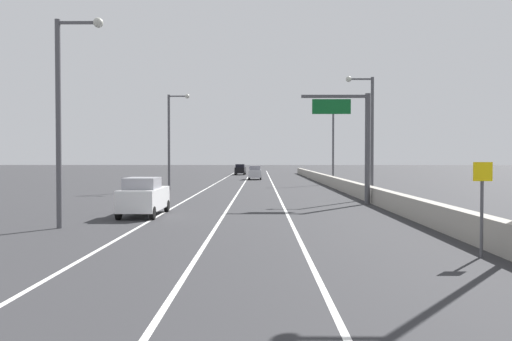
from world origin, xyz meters
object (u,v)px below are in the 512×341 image
object	(u,v)px
car_white_0	(144,197)
car_silver_1	(255,173)
speed_advisory_sign	(482,201)
lamp_post_right_third	(331,139)
lamp_post_right_second	(369,128)
car_black_2	(240,169)
lamp_post_left_near	(65,107)
lamp_post_right_near	(511,87)
overhead_sign_gantry	(357,134)
lamp_post_left_mid	(172,135)

from	to	relation	value
car_white_0	car_silver_1	bearing A→B (deg)	83.14
speed_advisory_sign	lamp_post_right_third	world-z (taller)	lamp_post_right_third
lamp_post_right_third	lamp_post_right_second	bearing A→B (deg)	-90.60
lamp_post_right_second	car_black_2	distance (m)	57.07
car_white_0	lamp_post_left_near	bearing A→B (deg)	-115.63
lamp_post_right_near	car_white_0	world-z (taller)	lamp_post_right_near
lamp_post_right_second	lamp_post_right_third	size ratio (longest dim) A/B	1.00
car_white_0	car_black_2	bearing A→B (deg)	87.78
lamp_post_right_second	car_white_0	world-z (taller)	lamp_post_right_second
overhead_sign_gantry	car_silver_1	xyz separation A→B (m)	(-7.32, 38.95, -3.73)
lamp_post_right_near	lamp_post_right_third	xyz separation A→B (m)	(0.41, 43.93, 0.00)
speed_advisory_sign	car_white_0	xyz separation A→B (m)	(-13.29, 11.33, -0.73)
car_silver_1	lamp_post_right_second	bearing A→B (deg)	-75.56
lamp_post_left_near	lamp_post_left_mid	distance (m)	26.36
lamp_post_left_mid	car_black_2	distance (m)	45.71
overhead_sign_gantry	car_silver_1	world-z (taller)	overhead_sign_gantry
lamp_post_right_second	lamp_post_left_near	world-z (taller)	same
speed_advisory_sign	lamp_post_left_near	distance (m)	17.30
lamp_post_right_near	car_silver_1	world-z (taller)	lamp_post_right_near
lamp_post_right_near	speed_advisory_sign	bearing A→B (deg)	-158.86
lamp_post_left_mid	lamp_post_right_third	bearing A→B (deg)	34.26
speed_advisory_sign	lamp_post_right_near	distance (m)	3.80
lamp_post_left_mid	car_white_0	size ratio (longest dim) A/B	1.95
lamp_post_right_near	car_silver_1	xyz separation A→B (m)	(-8.81, 56.87, -4.39)
lamp_post_right_near	car_silver_1	bearing A→B (deg)	98.80
lamp_post_right_third	lamp_post_left_mid	distance (m)	20.56
lamp_post_right_near	lamp_post_right_third	bearing A→B (deg)	89.47
lamp_post_right_second	lamp_post_right_third	xyz separation A→B (m)	(0.23, 21.97, 0.00)
overhead_sign_gantry	lamp_post_right_near	bearing A→B (deg)	-85.25
car_white_0	car_black_2	world-z (taller)	car_white_0
speed_advisory_sign	car_black_2	size ratio (longest dim) A/B	0.66
lamp_post_left_mid	lamp_post_right_second	bearing A→B (deg)	-31.79
lamp_post_right_second	lamp_post_left_mid	bearing A→B (deg)	148.21
lamp_post_right_third	car_white_0	bearing A→B (deg)	-114.07
overhead_sign_gantry	lamp_post_right_third	world-z (taller)	lamp_post_right_third
overhead_sign_gantry	speed_advisory_sign	distance (m)	18.56
lamp_post_left_mid	car_silver_1	bearing A→B (deg)	72.39
lamp_post_right_third	lamp_post_left_near	world-z (taller)	same
lamp_post_right_second	car_silver_1	xyz separation A→B (m)	(-8.99, 34.90, -4.39)
car_white_0	car_silver_1	xyz separation A→B (m)	(5.53, 45.94, -0.04)
lamp_post_left_near	car_white_0	bearing A→B (deg)	64.37
speed_advisory_sign	lamp_post_right_second	bearing A→B (deg)	86.86
overhead_sign_gantry	speed_advisory_sign	bearing A→B (deg)	-88.62
lamp_post_right_second	lamp_post_left_mid	xyz separation A→B (m)	(-16.77, 10.39, 0.00)
lamp_post_right_near	car_black_2	size ratio (longest dim) A/B	2.03
speed_advisory_sign	car_black_2	xyz separation A→B (m)	(-10.71, 78.00, -0.77)
lamp_post_right_second	car_silver_1	bearing A→B (deg)	104.44
lamp_post_right_near	lamp_post_right_second	size ratio (longest dim) A/B	1.00
car_white_0	car_silver_1	distance (m)	46.28
speed_advisory_sign	lamp_post_right_second	size ratio (longest dim) A/B	0.32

